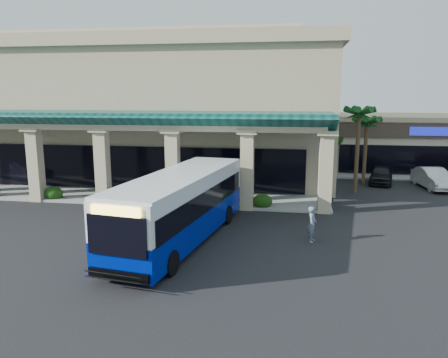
% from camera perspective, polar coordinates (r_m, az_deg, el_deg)
% --- Properties ---
extents(ground, '(110.00, 110.00, 0.00)m').
position_cam_1_polar(ground, '(21.44, -2.54, -7.35)').
color(ground, black).
extents(main_building, '(30.80, 14.80, 11.35)m').
position_cam_1_polar(main_building, '(37.94, -9.71, 9.21)').
color(main_building, tan).
rests_on(main_building, ground).
extents(arcade, '(30.00, 6.20, 5.70)m').
position_cam_1_polar(arcade, '(29.61, -15.23, 3.04)').
color(arcade, '#0B433D').
rests_on(arcade, ground).
extents(strip_mall, '(22.50, 12.50, 4.90)m').
position_cam_1_polar(strip_mall, '(46.26, 26.56, 4.49)').
color(strip_mall, beige).
rests_on(strip_mall, ground).
extents(palm_0, '(2.40, 2.40, 6.60)m').
position_cam_1_polar(palm_0, '(31.42, 17.05, 4.21)').
color(palm_0, '#103D14').
rests_on(palm_0, ground).
extents(palm_1, '(2.40, 2.40, 5.80)m').
position_cam_1_polar(palm_1, '(34.56, 17.99, 4.06)').
color(palm_1, '#103D14').
rests_on(palm_1, ground).
extents(broadleaf_tree, '(2.60, 2.60, 4.81)m').
position_cam_1_polar(broadleaf_tree, '(39.31, 13.97, 4.32)').
color(broadleaf_tree, black).
rests_on(broadleaf_tree, ground).
extents(transit_bus, '(4.39, 11.73, 3.20)m').
position_cam_1_polar(transit_bus, '(20.25, -5.66, -3.77)').
color(transit_bus, '#001693').
rests_on(transit_bus, ground).
extents(pedestrian, '(0.49, 0.67, 1.67)m').
position_cam_1_polar(pedestrian, '(20.72, 11.45, -5.80)').
color(pedestrian, slate).
rests_on(pedestrian, ground).
extents(car_silver, '(2.47, 4.30, 1.38)m').
position_cam_1_polar(car_silver, '(35.65, 19.83, 0.54)').
color(car_silver, black).
rests_on(car_silver, ground).
extents(car_white, '(2.17, 4.72, 1.50)m').
position_cam_1_polar(car_white, '(35.22, 25.64, 0.09)').
color(car_white, silver).
rests_on(car_white, ground).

